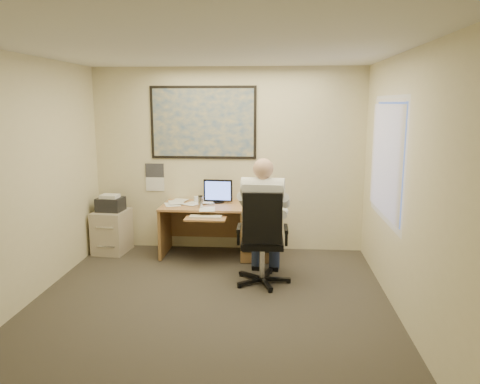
# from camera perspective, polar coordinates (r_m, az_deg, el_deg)

# --- Properties ---
(room_shell) EXTENTS (4.00, 4.50, 2.70)m
(room_shell) POSITION_cam_1_polar(r_m,az_deg,el_deg) (4.74, -4.20, 0.62)
(room_shell) COLOR #36312A
(room_shell) RESTS_ON ground
(desk) EXTENTS (1.60, 0.97, 1.08)m
(desk) POSITION_cam_1_polar(r_m,az_deg,el_deg) (6.76, 0.15, -4.18)
(desk) COLOR #B7814E
(desk) RESTS_ON ground
(world_map) EXTENTS (1.56, 0.03, 1.06)m
(world_map) POSITION_cam_1_polar(r_m,az_deg,el_deg) (6.93, -4.51, 8.42)
(world_map) COLOR #1E4C93
(world_map) RESTS_ON room_shell
(wall_calendar) EXTENTS (0.28, 0.01, 0.42)m
(wall_calendar) POSITION_cam_1_polar(r_m,az_deg,el_deg) (7.17, -10.34, 1.77)
(wall_calendar) COLOR white
(wall_calendar) RESTS_ON room_shell
(window_blinds) EXTENTS (0.06, 1.40, 1.30)m
(window_blinds) POSITION_cam_1_polar(r_m,az_deg,el_deg) (5.60, 17.49, 3.79)
(window_blinds) COLOR silver
(window_blinds) RESTS_ON room_shell
(filing_cabinet) EXTENTS (0.50, 0.58, 0.87)m
(filing_cabinet) POSITION_cam_1_polar(r_m,az_deg,el_deg) (7.19, -15.36, -4.18)
(filing_cabinet) COLOR #BDAE98
(filing_cabinet) RESTS_ON ground
(office_chair) EXTENTS (0.71, 0.71, 1.18)m
(office_chair) POSITION_cam_1_polar(r_m,az_deg,el_deg) (5.73, 2.70, -7.94)
(office_chair) COLOR black
(office_chair) RESTS_ON ground
(person) EXTENTS (0.72, 0.98, 1.54)m
(person) POSITION_cam_1_polar(r_m,az_deg,el_deg) (5.69, 2.77, -3.60)
(person) COLOR silver
(person) RESTS_ON office_chair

